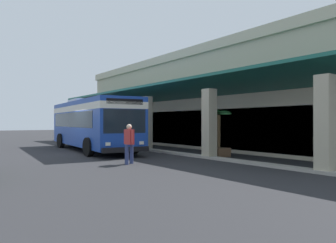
% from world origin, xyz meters
% --- Properties ---
extents(ground, '(120.00, 120.00, 0.00)m').
position_xyz_m(ground, '(0.00, 8.00, 0.00)').
color(ground, '#262628').
extents(curb_strip, '(35.57, 0.50, 0.12)m').
position_xyz_m(curb_strip, '(-0.12, 4.10, 0.06)').
color(curb_strip, '#9E998E').
rests_on(curb_strip, ground).
extents(plaza_building, '(29.94, 16.58, 6.90)m').
position_xyz_m(plaza_building, '(-0.12, 13.73, 3.45)').
color(plaza_building, '#B2A88E').
rests_on(plaza_building, ground).
extents(transit_bus, '(11.39, 3.58, 3.34)m').
position_xyz_m(transit_bus, '(-1.99, 1.25, 1.85)').
color(transit_bus, '#193D9E').
rests_on(transit_bus, ground).
extents(pedestrian, '(0.69, 0.50, 1.71)m').
position_xyz_m(pedestrian, '(5.53, -0.13, 0.97)').
color(pedestrian, navy).
rests_on(pedestrian, ground).
extents(potted_palm, '(1.77, 1.66, 2.48)m').
position_xyz_m(potted_palm, '(5.58, 5.14, 0.63)').
color(potted_palm, brown).
rests_on(potted_palm, ground).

